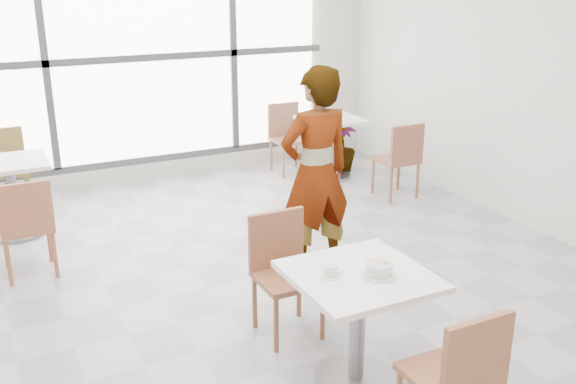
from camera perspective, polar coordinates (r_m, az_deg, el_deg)
name	(u,v)px	position (r m, az deg, el deg)	size (l,w,h in m)	color
floor	(271,301)	(5.18, -1.50, -9.52)	(7.00, 7.00, 0.00)	#9E9EA5
wall_back	(143,57)	(7.93, -12.61, 11.51)	(6.00, 6.00, 0.00)	silver
wall_right	(569,82)	(6.49, 23.42, 8.83)	(7.00, 7.00, 0.00)	silver
window	(144,58)	(7.87, -12.49, 11.46)	(4.60, 0.07, 2.52)	white
main_table	(358,307)	(4.04, 6.18, -10.00)	(0.80, 0.80, 0.75)	white
chair_near	(460,373)	(3.59, 14.85, -15.09)	(0.42, 0.42, 0.87)	#9B5E3E
chair_far	(283,265)	(4.60, -0.45, -6.43)	(0.42, 0.42, 0.87)	brown
oatmeal_bowl	(378,269)	(3.91, 7.95, -6.71)	(0.21, 0.21, 0.10)	silver
coffee_cup	(330,271)	(3.88, 3.70, -6.97)	(0.16, 0.13, 0.07)	white
person	(316,173)	(5.33, 2.45, 1.64)	(0.65, 0.42, 1.77)	black
bg_table_left	(12,187)	(6.78, -23.11, 0.38)	(0.70, 0.70, 0.75)	silver
bg_table_right	(331,139)	(8.05, 3.76, 4.68)	(0.70, 0.70, 0.75)	white
bg_chair_left_near	(26,222)	(5.77, -22.00, -2.46)	(0.42, 0.42, 0.87)	#98563B
bg_chair_left_far	(6,164)	(7.57, -23.53, 2.29)	(0.42, 0.42, 0.87)	olive
bg_chair_right_near	(401,156)	(7.36, 9.86, 3.16)	(0.42, 0.42, 0.87)	brown
bg_chair_right_far	(287,133)	(8.26, -0.09, 5.19)	(0.42, 0.42, 0.87)	#9B674D
plant_right	(341,145)	(8.33, 4.64, 4.13)	(0.39, 0.39, 0.69)	#4E8249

